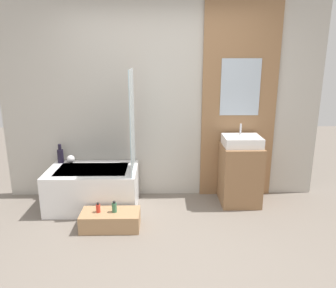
{
  "coord_description": "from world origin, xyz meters",
  "views": [
    {
      "loc": [
        0.0,
        -2.73,
        1.89
      ],
      "look_at": [
        0.07,
        0.7,
        0.96
      ],
      "focal_mm": 35.0,
      "sensor_mm": 36.0,
      "label": 1
    }
  ],
  "objects_px": {
    "vase_tall_dark": "(60,155)",
    "vase_round_light": "(71,159)",
    "bottle_soap_primary": "(98,208)",
    "wooden_step_bench": "(110,220)",
    "bottle_soap_secondary": "(114,207)",
    "sink": "(242,141)",
    "bathtub": "(93,188)"
  },
  "relations": [
    {
      "from": "sink",
      "to": "bottle_soap_secondary",
      "type": "height_order",
      "value": "sink"
    },
    {
      "from": "wooden_step_bench",
      "to": "vase_round_light",
      "type": "xyz_separation_m",
      "value": [
        -0.63,
        0.82,
        0.46
      ]
    },
    {
      "from": "sink",
      "to": "wooden_step_bench",
      "type": "bearing_deg",
      "value": -157.89
    },
    {
      "from": "vase_round_light",
      "to": "vase_tall_dark",
      "type": "bearing_deg",
      "value": 174.81
    },
    {
      "from": "wooden_step_bench",
      "to": "bottle_soap_secondary",
      "type": "xyz_separation_m",
      "value": [
        0.05,
        -0.0,
        0.16
      ]
    },
    {
      "from": "bottle_soap_secondary",
      "to": "vase_tall_dark",
      "type": "bearing_deg",
      "value": 134.41
    },
    {
      "from": "sink",
      "to": "vase_tall_dark",
      "type": "distance_m",
      "value": 2.38
    },
    {
      "from": "bottle_soap_primary",
      "to": "bathtub",
      "type": "bearing_deg",
      "value": 106.37
    },
    {
      "from": "bathtub",
      "to": "bottle_soap_secondary",
      "type": "height_order",
      "value": "bathtub"
    },
    {
      "from": "wooden_step_bench",
      "to": "vase_tall_dark",
      "type": "distance_m",
      "value": 1.24
    },
    {
      "from": "vase_round_light",
      "to": "sink",
      "type": "bearing_deg",
      "value": -4.33
    },
    {
      "from": "wooden_step_bench",
      "to": "vase_round_light",
      "type": "distance_m",
      "value": 1.13
    },
    {
      "from": "wooden_step_bench",
      "to": "vase_tall_dark",
      "type": "xyz_separation_m",
      "value": [
        -0.76,
        0.83,
        0.51
      ]
    },
    {
      "from": "vase_round_light",
      "to": "bottle_soap_secondary",
      "type": "xyz_separation_m",
      "value": [
        0.68,
        -0.82,
        -0.3
      ]
    },
    {
      "from": "vase_round_light",
      "to": "wooden_step_bench",
      "type": "bearing_deg",
      "value": -52.44
    },
    {
      "from": "bottle_soap_primary",
      "to": "wooden_step_bench",
      "type": "bearing_deg",
      "value": 0.0
    },
    {
      "from": "sink",
      "to": "bathtub",
      "type": "bearing_deg",
      "value": -177.37
    },
    {
      "from": "bottle_soap_primary",
      "to": "vase_tall_dark",
      "type": "bearing_deg",
      "value": 127.33
    },
    {
      "from": "bathtub",
      "to": "wooden_step_bench",
      "type": "distance_m",
      "value": 0.65
    },
    {
      "from": "bathtub",
      "to": "vase_tall_dark",
      "type": "xyz_separation_m",
      "value": [
        -0.47,
        0.27,
        0.35
      ]
    },
    {
      "from": "bathtub",
      "to": "vase_tall_dark",
      "type": "bearing_deg",
      "value": 150.19
    },
    {
      "from": "vase_tall_dark",
      "to": "bottle_soap_secondary",
      "type": "bearing_deg",
      "value": -45.59
    },
    {
      "from": "bathtub",
      "to": "vase_round_light",
      "type": "relative_size",
      "value": 10.69
    },
    {
      "from": "bathtub",
      "to": "bottle_soap_secondary",
      "type": "xyz_separation_m",
      "value": [
        0.35,
        -0.56,
        -0.0
      ]
    },
    {
      "from": "vase_tall_dark",
      "to": "vase_round_light",
      "type": "xyz_separation_m",
      "value": [
        0.14,
        -0.01,
        -0.05
      ]
    },
    {
      "from": "wooden_step_bench",
      "to": "vase_tall_dark",
      "type": "bearing_deg",
      "value": 132.63
    },
    {
      "from": "vase_tall_dark",
      "to": "bottle_soap_primary",
      "type": "bearing_deg",
      "value": -52.67
    },
    {
      "from": "bathtub",
      "to": "wooden_step_bench",
      "type": "bearing_deg",
      "value": -62.21
    },
    {
      "from": "wooden_step_bench",
      "to": "sink",
      "type": "xyz_separation_m",
      "value": [
        1.6,
        0.65,
        0.74
      ]
    },
    {
      "from": "vase_tall_dark",
      "to": "bottle_soap_primary",
      "type": "height_order",
      "value": "vase_tall_dark"
    },
    {
      "from": "bathtub",
      "to": "bottle_soap_secondary",
      "type": "relative_size",
      "value": 8.65
    },
    {
      "from": "vase_tall_dark",
      "to": "vase_round_light",
      "type": "height_order",
      "value": "vase_tall_dark"
    }
  ]
}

